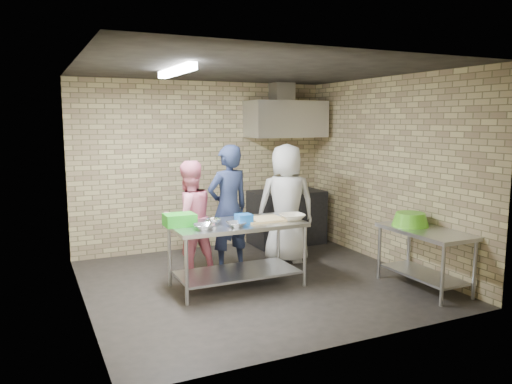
# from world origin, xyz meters

# --- Properties ---
(floor) EXTENTS (4.20, 4.20, 0.00)m
(floor) POSITION_xyz_m (0.00, 0.00, 0.00)
(floor) COLOR black
(floor) RESTS_ON ground
(ceiling) EXTENTS (4.20, 4.20, 0.00)m
(ceiling) POSITION_xyz_m (0.00, 0.00, 2.70)
(ceiling) COLOR black
(ceiling) RESTS_ON ground
(back_wall) EXTENTS (4.20, 0.06, 2.70)m
(back_wall) POSITION_xyz_m (0.00, 2.00, 1.35)
(back_wall) COLOR tan
(back_wall) RESTS_ON ground
(front_wall) EXTENTS (4.20, 0.06, 2.70)m
(front_wall) POSITION_xyz_m (0.00, -2.00, 1.35)
(front_wall) COLOR tan
(front_wall) RESTS_ON ground
(left_wall) EXTENTS (0.06, 4.00, 2.70)m
(left_wall) POSITION_xyz_m (-2.10, 0.00, 1.35)
(left_wall) COLOR tan
(left_wall) RESTS_ON ground
(right_wall) EXTENTS (0.06, 4.00, 2.70)m
(right_wall) POSITION_xyz_m (2.10, 0.00, 1.35)
(right_wall) COLOR tan
(right_wall) RESTS_ON ground
(prep_table) EXTENTS (1.64, 0.82, 0.82)m
(prep_table) POSITION_xyz_m (-0.28, -0.05, 0.41)
(prep_table) COLOR #B3B6BB
(prep_table) RESTS_ON floor
(side_counter) EXTENTS (0.60, 1.20, 0.75)m
(side_counter) POSITION_xyz_m (1.80, -1.10, 0.38)
(side_counter) COLOR silver
(side_counter) RESTS_ON floor
(stove) EXTENTS (1.20, 0.70, 0.90)m
(stove) POSITION_xyz_m (1.35, 1.65, 0.45)
(stove) COLOR black
(stove) RESTS_ON floor
(range_hood) EXTENTS (1.30, 0.60, 0.60)m
(range_hood) POSITION_xyz_m (1.35, 1.70, 2.10)
(range_hood) COLOR silver
(range_hood) RESTS_ON back_wall
(hood_duct) EXTENTS (0.35, 0.30, 0.30)m
(hood_duct) POSITION_xyz_m (1.35, 1.85, 2.55)
(hood_duct) COLOR #A5A8AD
(hood_duct) RESTS_ON back_wall
(wall_shelf) EXTENTS (0.80, 0.20, 0.04)m
(wall_shelf) POSITION_xyz_m (1.65, 1.89, 1.92)
(wall_shelf) COLOR #3F2B19
(wall_shelf) RESTS_ON back_wall
(fluorescent_fixture) EXTENTS (0.10, 1.25, 0.08)m
(fluorescent_fixture) POSITION_xyz_m (-1.00, 0.00, 2.64)
(fluorescent_fixture) COLOR white
(fluorescent_fixture) RESTS_ON ceiling
(green_crate) EXTENTS (0.36, 0.27, 0.15)m
(green_crate) POSITION_xyz_m (-0.98, 0.07, 0.89)
(green_crate) COLOR green
(green_crate) RESTS_ON prep_table
(blue_tub) EXTENTS (0.18, 0.18, 0.12)m
(blue_tub) POSITION_xyz_m (-0.23, -0.15, 0.88)
(blue_tub) COLOR #185CB4
(blue_tub) RESTS_ON prep_table
(cutting_board) EXTENTS (0.50, 0.38, 0.03)m
(cutting_board) POSITION_xyz_m (0.07, -0.07, 0.83)
(cutting_board) COLOR #D8BB7C
(cutting_board) RESTS_ON prep_table
(mixing_bowl_a) EXTENTS (0.27, 0.27, 0.06)m
(mixing_bowl_a) POSITION_xyz_m (-0.78, -0.25, 0.85)
(mixing_bowl_a) COLOR silver
(mixing_bowl_a) RESTS_ON prep_table
(mixing_bowl_b) EXTENTS (0.21, 0.21, 0.06)m
(mixing_bowl_b) POSITION_xyz_m (-0.58, 0.00, 0.85)
(mixing_bowl_b) COLOR silver
(mixing_bowl_b) RESTS_ON prep_table
(mixing_bowl_c) EXTENTS (0.25, 0.25, 0.06)m
(mixing_bowl_c) POSITION_xyz_m (-0.38, -0.27, 0.85)
(mixing_bowl_c) COLOR silver
(mixing_bowl_c) RESTS_ON prep_table
(ceramic_bowl) EXTENTS (0.34, 0.34, 0.08)m
(ceramic_bowl) POSITION_xyz_m (0.42, -0.20, 0.86)
(ceramic_bowl) COLOR beige
(ceramic_bowl) RESTS_ON prep_table
(green_basin) EXTENTS (0.46, 0.46, 0.17)m
(green_basin) POSITION_xyz_m (1.78, -0.85, 0.83)
(green_basin) COLOR #59C626
(green_basin) RESTS_ON side_counter
(bottle_red) EXTENTS (0.07, 0.07, 0.18)m
(bottle_red) POSITION_xyz_m (1.40, 1.89, 2.03)
(bottle_red) COLOR #B22619
(bottle_red) RESTS_ON wall_shelf
(bottle_green) EXTENTS (0.06, 0.06, 0.15)m
(bottle_green) POSITION_xyz_m (1.80, 1.89, 2.02)
(bottle_green) COLOR green
(bottle_green) RESTS_ON wall_shelf
(man_navy) EXTENTS (0.71, 0.53, 1.76)m
(man_navy) POSITION_xyz_m (-0.11, 0.66, 0.88)
(man_navy) COLOR black
(man_navy) RESTS_ON floor
(woman_pink) EXTENTS (0.84, 0.70, 1.55)m
(woman_pink) POSITION_xyz_m (-0.68, 0.66, 0.78)
(woman_pink) COLOR pink
(woman_pink) RESTS_ON floor
(woman_white) EXTENTS (0.96, 0.75, 1.75)m
(woman_white) POSITION_xyz_m (0.79, 0.64, 0.87)
(woman_white) COLOR silver
(woman_white) RESTS_ON floor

